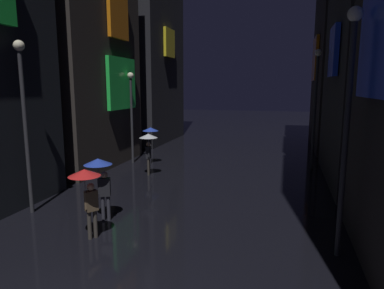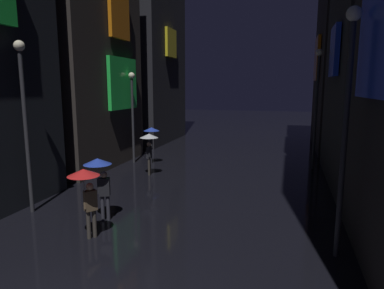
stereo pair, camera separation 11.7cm
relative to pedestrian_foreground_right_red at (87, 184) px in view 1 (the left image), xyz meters
name	(u,v)px [view 1 (the left image)]	position (x,y,z in m)	size (l,w,h in m)	color
building_left_mid	(79,50)	(-5.66, 8.63, 4.68)	(4.25, 7.11, 12.71)	#2D2826
building_right_far	(351,10)	(9.31, 18.42, 7.92)	(4.25, 8.72, 19.19)	#2D2826
pedestrian_foreground_right_red	(87,184)	(0.00, 0.00, 0.00)	(0.90, 0.90, 2.12)	#38332D
pedestrian_midstreet_left_blue	(150,135)	(-2.07, 9.74, 0.00)	(0.90, 0.90, 2.12)	#2D2D38
pedestrian_midstreet_centre_blue	(100,172)	(-0.37, 1.37, 0.00)	(0.90, 0.90, 2.12)	#2D2D38
pedestrian_near_crossing_clear	(148,143)	(-1.14, 7.26, 0.00)	(0.90, 0.90, 2.12)	#38332D
streetlamp_left_far	(131,107)	(-3.18, 9.75, 1.61)	(0.36, 0.36, 5.20)	#2D2D33
streetlamp_left_near	(24,109)	(-3.18, 1.42, 1.99)	(0.36, 0.36, 5.90)	#2D2D33
streetlamp_right_far	(316,97)	(6.82, 11.01, 2.21)	(0.36, 0.36, 6.31)	#2D2D33
streetlamp_right_near	(348,109)	(6.82, 0.91, 2.18)	(0.36, 0.36, 6.26)	#2D2D33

